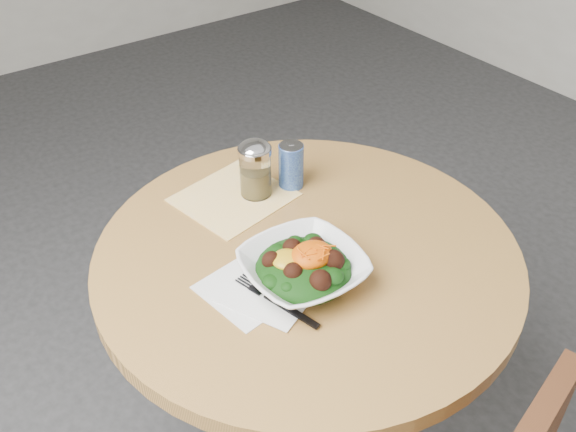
# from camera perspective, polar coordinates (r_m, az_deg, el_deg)

# --- Properties ---
(table) EXTENTS (0.90, 0.90, 0.75)m
(table) POSITION_cam_1_polar(r_m,az_deg,el_deg) (1.49, 1.59, -8.73)
(table) COLOR black
(table) RESTS_ON ground
(cloth_napkin) EXTENTS (0.27, 0.26, 0.00)m
(cloth_napkin) POSITION_cam_1_polar(r_m,az_deg,el_deg) (1.50, -4.83, 1.67)
(cloth_napkin) COLOR orange
(cloth_napkin) RESTS_ON table
(paper_napkins) EXTENTS (0.24, 0.23, 0.00)m
(paper_napkins) POSITION_cam_1_polar(r_m,az_deg,el_deg) (1.26, -2.45, -6.43)
(paper_napkins) COLOR silver
(paper_napkins) RESTS_ON table
(salad_bowl) EXTENTS (0.25, 0.25, 0.09)m
(salad_bowl) POSITION_cam_1_polar(r_m,az_deg,el_deg) (1.26, 1.37, -4.61)
(salad_bowl) COLOR white
(salad_bowl) RESTS_ON table
(fork) EXTENTS (0.06, 0.20, 0.00)m
(fork) POSITION_cam_1_polar(r_m,az_deg,el_deg) (1.23, -1.25, -7.45)
(fork) COLOR black
(fork) RESTS_ON table
(spice_shaker) EXTENTS (0.08, 0.08, 0.14)m
(spice_shaker) POSITION_cam_1_polar(r_m,az_deg,el_deg) (1.48, -2.92, 4.15)
(spice_shaker) COLOR silver
(spice_shaker) RESTS_ON table
(beverage_can) EXTENTS (0.06, 0.06, 0.11)m
(beverage_can) POSITION_cam_1_polar(r_m,az_deg,el_deg) (1.51, 0.27, 4.52)
(beverage_can) COLOR #0D1F96
(beverage_can) RESTS_ON table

